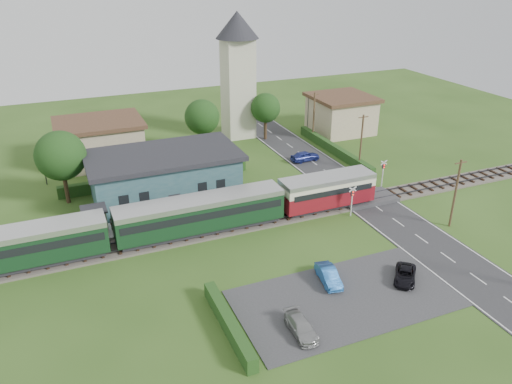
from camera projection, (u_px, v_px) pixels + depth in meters
name	position (u px, v px, depth m)	size (l,w,h in m)	color
ground	(293.00, 226.00, 49.10)	(120.00, 120.00, 0.00)	#2D4C19
railway_track	(284.00, 216.00, 50.73)	(76.00, 3.20, 0.49)	#4C443D
road	(378.00, 208.00, 52.59)	(6.00, 70.00, 0.05)	#28282B
car_park	(345.00, 298.00, 38.53)	(17.00, 9.00, 0.08)	#333335
crossing_deck	(367.00, 199.00, 54.18)	(6.20, 3.40, 0.45)	#333335
platform	(180.00, 219.00, 49.86)	(30.00, 3.00, 0.45)	gray
equipment_hut	(95.00, 220.00, 46.42)	(2.30, 2.30, 2.55)	beige
station_building	(165.00, 176.00, 53.66)	(16.00, 9.00, 5.30)	#28505A
train	(167.00, 219.00, 45.70)	(43.20, 2.90, 3.40)	#232328
church_tower	(238.00, 66.00, 69.94)	(6.00, 6.00, 17.60)	beige
house_west	(100.00, 141.00, 63.58)	(10.80, 8.80, 5.50)	tan
house_east	(341.00, 113.00, 74.98)	(8.80, 8.80, 5.50)	tan
hedge_carpark	(229.00, 324.00, 34.97)	(0.80, 9.00, 1.20)	#193814
hedge_roadside	(334.00, 149.00, 67.19)	(0.80, 18.00, 1.20)	#193814
hedge_station	(157.00, 178.00, 58.29)	(22.00, 0.80, 1.30)	#193814
tree_a	(61.00, 156.00, 51.54)	(5.20, 5.20, 8.00)	#332316
tree_b	(202.00, 117.00, 65.51)	(4.60, 4.60, 7.34)	#332316
tree_c	(266.00, 108.00, 70.83)	(4.20, 4.20, 6.78)	#332316
utility_pole_b	(455.00, 193.00, 47.52)	(1.40, 0.22, 7.00)	#473321
utility_pole_c	(361.00, 142.00, 60.89)	(1.40, 0.22, 7.00)	#473321
utility_pole_d	(314.00, 116.00, 70.93)	(1.40, 0.22, 7.00)	#473321
crossing_signal_near	(352.00, 197.00, 50.10)	(0.84, 0.28, 3.28)	silver
crossing_signal_far	(383.00, 170.00, 56.62)	(0.84, 0.28, 3.28)	silver
streetlamp_west	(42.00, 160.00, 56.85)	(0.30, 0.30, 5.15)	#3F3F47
streetlamp_east	(308.00, 110.00, 75.98)	(0.30, 0.30, 5.15)	#3F3F47
car_on_road	(305.00, 156.00, 64.58)	(1.54, 3.82, 1.30)	navy
car_park_blue	(329.00, 275.00, 40.20)	(1.26, 3.61, 1.19)	#215EA9
car_park_silver	(301.00, 327.00, 34.67)	(1.46, 3.59, 1.04)	#989898
car_park_dark	(405.00, 275.00, 40.46)	(1.61, 3.49, 0.97)	black
pedestrian_near	(262.00, 196.00, 52.03)	(0.66, 0.43, 1.81)	gray
pedestrian_far	(113.00, 222.00, 47.03)	(0.83, 0.65, 1.71)	gray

